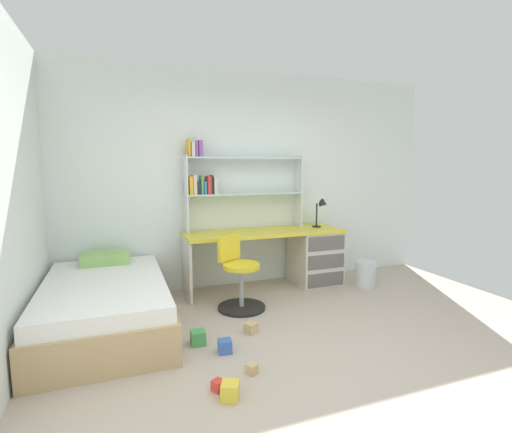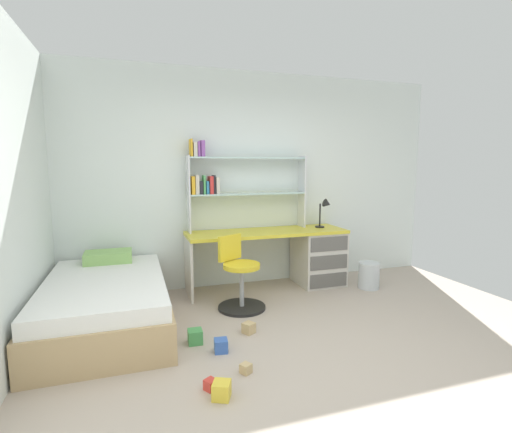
{
  "view_description": "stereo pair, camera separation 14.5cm",
  "coord_description": "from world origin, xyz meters",
  "views": [
    {
      "loc": [
        -1.5,
        -2.37,
        1.55
      ],
      "look_at": [
        -0.15,
        1.28,
        1.03
      ],
      "focal_mm": 26.43,
      "sensor_mm": 36.0,
      "label": 1
    },
    {
      "loc": [
        -1.37,
        -2.42,
        1.55
      ],
      "look_at": [
        -0.15,
        1.28,
        1.03
      ],
      "focal_mm": 26.43,
      "sensor_mm": 36.0,
      "label": 2
    }
  ],
  "objects": [
    {
      "name": "bookshelf_hutch",
      "position": [
        -0.2,
        2.14,
        1.39
      ],
      "size": [
        1.52,
        0.22,
        1.12
      ],
      "color": "silver",
      "rests_on": "desk"
    },
    {
      "name": "desk",
      "position": [
        0.75,
        1.95,
        0.41
      ],
      "size": [
        2.01,
        0.6,
        0.74
      ],
      "color": "gold",
      "rests_on": "ground_plane"
    },
    {
      "name": "waste_bin",
      "position": [
        1.46,
        1.55,
        0.17
      ],
      "size": [
        0.26,
        0.26,
        0.33
      ],
      "primitive_type": "cylinder",
      "color": "silver",
      "rests_on": "ground_plane"
    },
    {
      "name": "bed_platform",
      "position": [
        -1.65,
        1.34,
        0.24
      ],
      "size": [
        1.14,
        1.86,
        0.6
      ],
      "color": "tan",
      "rests_on": "ground_plane"
    },
    {
      "name": "toy_block_natural_5",
      "position": [
        -0.61,
        0.13,
        0.04
      ],
      "size": [
        0.1,
        0.1,
        0.07
      ],
      "primitive_type": "cube",
      "rotation": [
        0.0,
        0.0,
        2.13
      ],
      "color": "tan",
      "rests_on": "ground_plane"
    },
    {
      "name": "ground_plane",
      "position": [
        0.0,
        0.0,
        -0.01
      ],
      "size": [
        5.48,
        5.55,
        0.02
      ],
      "primitive_type": "cube",
      "color": "#B2A393"
    },
    {
      "name": "desk_lamp",
      "position": [
        1.03,
        1.95,
        1.0
      ],
      "size": [
        0.2,
        0.16,
        0.38
      ],
      "color": "black",
      "rests_on": "desk"
    },
    {
      "name": "toy_block_natural_3",
      "position": [
        -0.39,
        0.78,
        0.05
      ],
      "size": [
        0.14,
        0.14,
        0.1
      ],
      "primitive_type": "cube",
      "rotation": [
        0.0,
        0.0,
        0.55
      ],
      "color": "tan",
      "rests_on": "ground_plane"
    },
    {
      "name": "swivel_chair",
      "position": [
        -0.29,
        1.41,
        0.32
      ],
      "size": [
        0.52,
        0.52,
        0.8
      ],
      "color": "black",
      "rests_on": "ground_plane"
    },
    {
      "name": "room_shell",
      "position": [
        -1.14,
        1.15,
        1.37
      ],
      "size": [
        5.48,
        5.55,
        2.74
      ],
      "color": "silver",
      "rests_on": "ground_plane"
    },
    {
      "name": "toy_block_red_0",
      "position": [
        -0.91,
        -0.0,
        0.04
      ],
      "size": [
        0.1,
        0.1,
        0.08
      ],
      "primitive_type": "cube",
      "rotation": [
        0.0,
        0.0,
        0.56
      ],
      "color": "red",
      "rests_on": "ground_plane"
    },
    {
      "name": "toy_block_yellow_4",
      "position": [
        -0.85,
        -0.12,
        0.06
      ],
      "size": [
        0.15,
        0.15,
        0.12
      ],
      "primitive_type": "cube",
      "rotation": [
        0.0,
        0.0,
        2.71
      ],
      "color": "gold",
      "rests_on": "ground_plane"
    },
    {
      "name": "toy_block_green_1",
      "position": [
        -0.9,
        0.73,
        0.06
      ],
      "size": [
        0.13,
        0.13,
        0.12
      ],
      "primitive_type": "cube",
      "rotation": [
        0.0,
        0.0,
        1.54
      ],
      "color": "#479E51",
      "rests_on": "ground_plane"
    },
    {
      "name": "toy_block_blue_2",
      "position": [
        -0.71,
        0.51,
        0.05
      ],
      "size": [
        0.12,
        0.12,
        0.11
      ],
      "primitive_type": "cube",
      "rotation": [
        0.0,
        0.0,
        3.02
      ],
      "color": "#3860B7",
      "rests_on": "ground_plane"
    }
  ]
}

